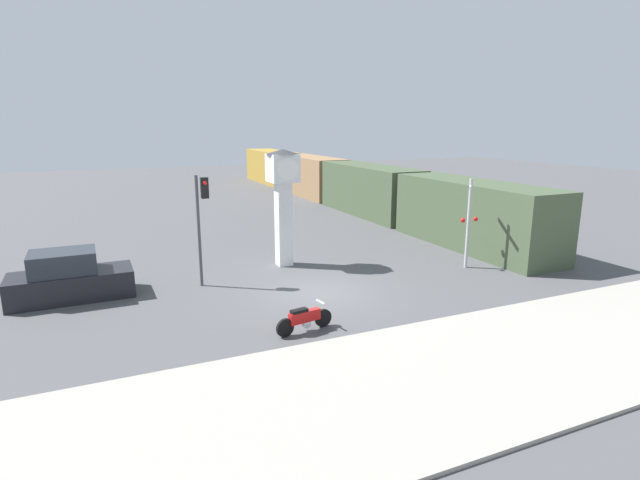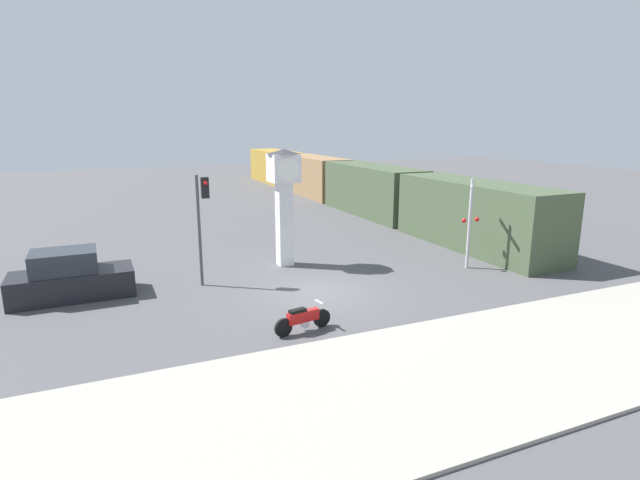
{
  "view_description": "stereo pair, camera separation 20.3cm",
  "coord_description": "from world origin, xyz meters",
  "px_view_note": "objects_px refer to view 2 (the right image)",
  "views": [
    {
      "loc": [
        -7.25,
        -16.43,
        6.24
      ],
      "look_at": [
        0.28,
        0.47,
        1.92
      ],
      "focal_mm": 28.0,
      "sensor_mm": 36.0,
      "label": 1
    },
    {
      "loc": [
        -7.06,
        -16.51,
        6.24
      ],
      "look_at": [
        0.28,
        0.47,
        1.92
      ],
      "focal_mm": 28.0,
      "sensor_mm": 36.0,
      "label": 2
    }
  ],
  "objects_px": {
    "railroad_crossing_signal": "(470,220)",
    "parked_car": "(70,278)",
    "motorcycle": "(303,319)",
    "traffic_light": "(202,210)",
    "clock_tower": "(284,189)",
    "freight_train": "(340,182)"
  },
  "relations": [
    {
      "from": "freight_train",
      "to": "traffic_light",
      "type": "bearing_deg",
      "value": -129.74
    },
    {
      "from": "freight_train",
      "to": "railroad_crossing_signal",
      "type": "distance_m",
      "value": 19.11
    },
    {
      "from": "clock_tower",
      "to": "railroad_crossing_signal",
      "type": "bearing_deg",
      "value": -27.06
    },
    {
      "from": "traffic_light",
      "to": "clock_tower",
      "type": "bearing_deg",
      "value": 21.21
    },
    {
      "from": "traffic_light",
      "to": "railroad_crossing_signal",
      "type": "relative_size",
      "value": 1.1
    },
    {
      "from": "traffic_light",
      "to": "freight_train",
      "type": "bearing_deg",
      "value": 50.26
    },
    {
      "from": "parked_car",
      "to": "freight_train",
      "type": "bearing_deg",
      "value": 39.92
    },
    {
      "from": "clock_tower",
      "to": "traffic_light",
      "type": "bearing_deg",
      "value": -158.79
    },
    {
      "from": "motorcycle",
      "to": "freight_train",
      "type": "height_order",
      "value": "freight_train"
    },
    {
      "from": "motorcycle",
      "to": "freight_train",
      "type": "relative_size",
      "value": 0.05
    },
    {
      "from": "motorcycle",
      "to": "traffic_light",
      "type": "bearing_deg",
      "value": 97.78
    },
    {
      "from": "railroad_crossing_signal",
      "to": "parked_car",
      "type": "relative_size",
      "value": 0.93
    },
    {
      "from": "clock_tower",
      "to": "freight_train",
      "type": "xyz_separation_m",
      "value": [
        10.02,
        15.2,
        -1.73
      ]
    },
    {
      "from": "freight_train",
      "to": "traffic_light",
      "type": "height_order",
      "value": "traffic_light"
    },
    {
      "from": "motorcycle",
      "to": "railroad_crossing_signal",
      "type": "bearing_deg",
      "value": 11.32
    },
    {
      "from": "motorcycle",
      "to": "clock_tower",
      "type": "bearing_deg",
      "value": 64.68
    },
    {
      "from": "clock_tower",
      "to": "freight_train",
      "type": "bearing_deg",
      "value": 56.6
    },
    {
      "from": "parked_car",
      "to": "railroad_crossing_signal",
      "type": "bearing_deg",
      "value": -10.53
    },
    {
      "from": "parked_car",
      "to": "traffic_light",
      "type": "bearing_deg",
      "value": -6.32
    },
    {
      "from": "freight_train",
      "to": "parked_car",
      "type": "bearing_deg",
      "value": -138.96
    },
    {
      "from": "motorcycle",
      "to": "traffic_light",
      "type": "relative_size",
      "value": 0.45
    },
    {
      "from": "motorcycle",
      "to": "traffic_light",
      "type": "xyz_separation_m",
      "value": [
        -1.86,
        5.8,
        2.58
      ]
    }
  ]
}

